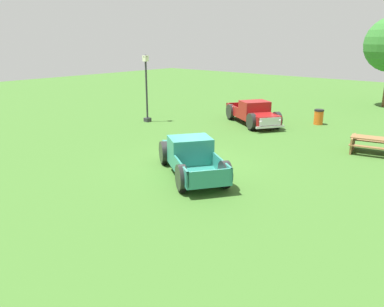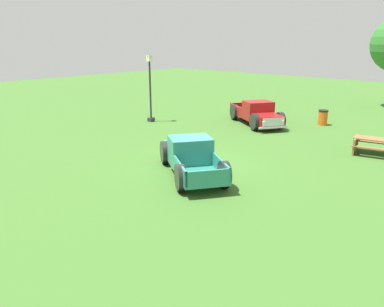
{
  "view_description": "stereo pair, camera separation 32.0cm",
  "coord_description": "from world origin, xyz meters",
  "px_view_note": "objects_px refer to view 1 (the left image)",
  "views": [
    {
      "loc": [
        10.07,
        -11.76,
        5.22
      ],
      "look_at": [
        0.63,
        -0.91,
        0.9
      ],
      "focal_mm": 35.98,
      "sensor_mm": 36.0,
      "label": 1
    },
    {
      "loc": [
        10.31,
        -11.54,
        5.22
      ],
      "look_at": [
        0.63,
        -0.91,
        0.9
      ],
      "focal_mm": 35.98,
      "sensor_mm": 36.0,
      "label": 2
    }
  ],
  "objects_px": {
    "pickup_truck_foreground": "(190,156)",
    "trash_can": "(319,117)",
    "picnic_table": "(371,143)",
    "pickup_truck_behind_left": "(255,114)",
    "lamp_post_near": "(146,87)"
  },
  "relations": [
    {
      "from": "pickup_truck_foreground",
      "to": "trash_can",
      "type": "relative_size",
      "value": 5.22
    },
    {
      "from": "picnic_table",
      "to": "pickup_truck_behind_left",
      "type": "bearing_deg",
      "value": 167.16
    },
    {
      "from": "pickup_truck_foreground",
      "to": "trash_can",
      "type": "height_order",
      "value": "pickup_truck_foreground"
    },
    {
      "from": "pickup_truck_behind_left",
      "to": "picnic_table",
      "type": "height_order",
      "value": "pickup_truck_behind_left"
    },
    {
      "from": "pickup_truck_foreground",
      "to": "pickup_truck_behind_left",
      "type": "height_order",
      "value": "pickup_truck_behind_left"
    },
    {
      "from": "pickup_truck_foreground",
      "to": "pickup_truck_behind_left",
      "type": "bearing_deg",
      "value": 106.81
    },
    {
      "from": "pickup_truck_behind_left",
      "to": "trash_can",
      "type": "relative_size",
      "value": 5.34
    },
    {
      "from": "trash_can",
      "to": "picnic_table",
      "type": "bearing_deg",
      "value": -44.98
    },
    {
      "from": "pickup_truck_behind_left",
      "to": "lamp_post_near",
      "type": "bearing_deg",
      "value": -147.77
    },
    {
      "from": "picnic_table",
      "to": "pickup_truck_foreground",
      "type": "bearing_deg",
      "value": -121.43
    },
    {
      "from": "lamp_post_near",
      "to": "trash_can",
      "type": "xyz_separation_m",
      "value": [
        8.75,
        6.5,
        -1.76
      ]
    },
    {
      "from": "picnic_table",
      "to": "trash_can",
      "type": "relative_size",
      "value": 2.18
    },
    {
      "from": "lamp_post_near",
      "to": "trash_can",
      "type": "relative_size",
      "value": 4.49
    },
    {
      "from": "pickup_truck_behind_left",
      "to": "trash_can",
      "type": "height_order",
      "value": "pickup_truck_behind_left"
    },
    {
      "from": "pickup_truck_behind_left",
      "to": "lamp_post_near",
      "type": "relative_size",
      "value": 1.19
    }
  ]
}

